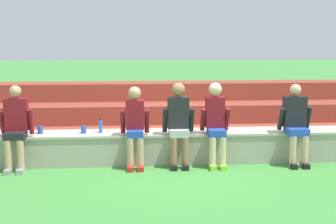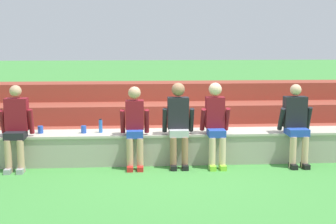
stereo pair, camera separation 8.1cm
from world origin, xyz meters
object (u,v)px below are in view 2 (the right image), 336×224
at_px(person_center, 178,121).
at_px(person_right_of_center, 216,122).
at_px(person_left_of_center, 135,125).
at_px(person_far_right, 296,122).
at_px(plastic_cup_left_end, 40,130).
at_px(water_bottle_mid_left, 101,126).
at_px(person_far_left, 16,125).
at_px(plastic_cup_right_end, 84,129).

height_order(person_center, person_right_of_center, person_center).
relative_size(person_left_of_center, person_center, 0.96).
relative_size(person_center, person_far_right, 1.03).
relative_size(person_far_right, plastic_cup_left_end, 10.91).
xyz_separation_m(person_right_of_center, water_bottle_mid_left, (-1.95, 0.30, -0.11)).
relative_size(person_left_of_center, plastic_cup_left_end, 10.74).
xyz_separation_m(person_left_of_center, person_right_of_center, (1.36, 0.01, 0.03)).
bearing_deg(person_center, person_right_of_center, -0.22).
bearing_deg(person_right_of_center, water_bottle_mid_left, 171.14).
relative_size(person_far_left, water_bottle_mid_left, 5.74).
xyz_separation_m(person_left_of_center, plastic_cup_right_end, (-0.88, 0.30, -0.13)).
bearing_deg(water_bottle_mid_left, person_far_right, -5.72).
xyz_separation_m(person_far_left, person_far_right, (4.67, -0.03, -0.01)).
xyz_separation_m(person_far_left, person_left_of_center, (1.94, -0.02, -0.02)).
bearing_deg(plastic_cup_left_end, person_left_of_center, -11.58).
relative_size(person_left_of_center, person_right_of_center, 0.96).
xyz_separation_m(person_left_of_center, water_bottle_mid_left, (-0.59, 0.32, -0.08)).
bearing_deg(water_bottle_mid_left, person_left_of_center, -28.35).
distance_m(person_right_of_center, person_far_right, 1.37).
distance_m(person_left_of_center, person_far_right, 2.73).
height_order(person_center, person_far_right, person_center).
distance_m(person_center, plastic_cup_right_end, 1.64).
height_order(plastic_cup_left_end, plastic_cup_right_end, same).
height_order(water_bottle_mid_left, plastic_cup_left_end, water_bottle_mid_left).
bearing_deg(plastic_cup_right_end, water_bottle_mid_left, 4.48).
relative_size(person_far_left, person_right_of_center, 0.99).
bearing_deg(person_far_right, plastic_cup_left_end, 175.46).
bearing_deg(plastic_cup_left_end, person_far_left, -136.02).
distance_m(person_far_left, plastic_cup_right_end, 1.10).
bearing_deg(person_left_of_center, plastic_cup_right_end, 161.41).
bearing_deg(person_far_left, person_center, -0.03).
xyz_separation_m(water_bottle_mid_left, plastic_cup_left_end, (-1.02, 0.01, -0.05)).
height_order(person_far_left, plastic_cup_left_end, person_far_left).
height_order(person_right_of_center, plastic_cup_left_end, person_right_of_center).
distance_m(person_far_right, plastic_cup_left_end, 4.36).
bearing_deg(plastic_cup_right_end, plastic_cup_left_end, 177.25).
xyz_separation_m(person_far_left, person_center, (2.67, -0.00, 0.03)).
relative_size(person_left_of_center, person_far_right, 0.98).
bearing_deg(person_far_right, person_right_of_center, 178.78).
distance_m(person_far_right, plastic_cup_right_end, 3.62).
bearing_deg(person_far_right, person_far_left, 179.60).
bearing_deg(person_left_of_center, water_bottle_mid_left, 151.65).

